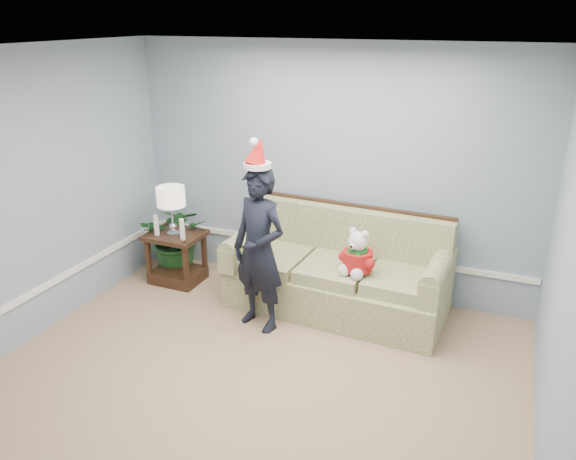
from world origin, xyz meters
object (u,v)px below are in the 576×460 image
at_px(table_lamp, 171,199).
at_px(man, 259,250).
at_px(side_table, 177,262).
at_px(houseplant, 178,238).
at_px(sofa, 338,275).
at_px(teddy_bear, 357,258).

xyz_separation_m(table_lamp, man, (1.30, -0.49, -0.21)).
bearing_deg(side_table, houseplant, 118.39).
bearing_deg(man, table_lamp, 175.80).
distance_m(table_lamp, man, 1.41).
bearing_deg(houseplant, sofa, -3.03).
bearing_deg(teddy_bear, sofa, 152.02).
distance_m(man, teddy_bear, 0.96).
bearing_deg(table_lamp, man, -20.77).
bearing_deg(teddy_bear, table_lamp, -165.91).
relative_size(sofa, houseplant, 2.62).
bearing_deg(houseplant, man, -28.06).
distance_m(table_lamp, teddy_bear, 2.19).
relative_size(sofa, man, 1.39).
distance_m(houseplant, teddy_bear, 2.35).
relative_size(table_lamp, houseplant, 0.65).
height_order(man, teddy_bear, man).
height_order(houseplant, man, man).
distance_m(side_table, table_lamp, 0.80).
bearing_deg(houseplant, teddy_bear, -9.06).
xyz_separation_m(houseplant, man, (1.44, -0.77, 0.38)).
distance_m(sofa, teddy_bear, 0.51).
distance_m(side_table, man, 1.54).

